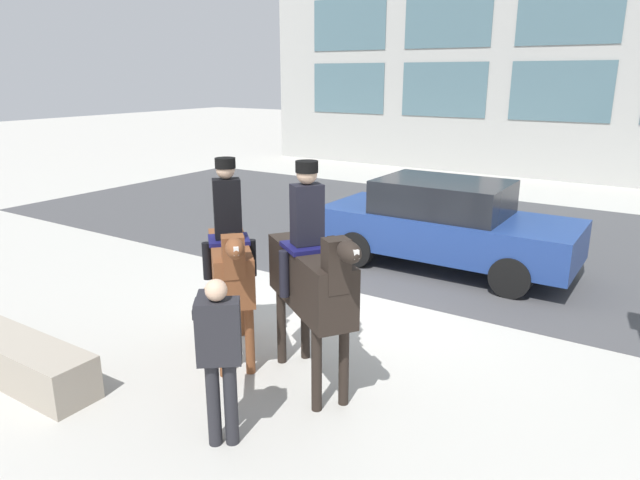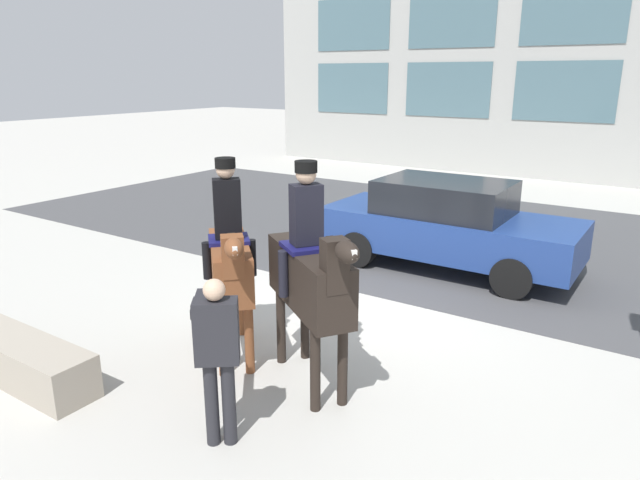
{
  "view_description": "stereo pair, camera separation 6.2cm",
  "coord_description": "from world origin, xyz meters",
  "px_view_note": "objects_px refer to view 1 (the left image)",
  "views": [
    {
      "loc": [
        3.8,
        -7.04,
        3.39
      ],
      "look_at": [
        0.07,
        -1.31,
        1.4
      ],
      "focal_mm": 32.0,
      "sensor_mm": 36.0,
      "label": 1
    },
    {
      "loc": [
        3.85,
        -7.01,
        3.39
      ],
      "look_at": [
        0.07,
        -1.31,
        1.4
      ],
      "focal_mm": 32.0,
      "sensor_mm": 36.0,
      "label": 2
    }
  ],
  "objects_px": {
    "planter_ledge": "(4,353)",
    "mounted_horse_companion": "(311,274)",
    "mounted_horse_lead": "(230,260)",
    "pedestrian_bystander": "(218,349)",
    "street_car_near_lane": "(446,224)"
  },
  "relations": [
    {
      "from": "planter_ledge",
      "to": "mounted_horse_companion",
      "type": "bearing_deg",
      "value": 29.25
    },
    {
      "from": "mounted_horse_lead",
      "to": "pedestrian_bystander",
      "type": "height_order",
      "value": "mounted_horse_lead"
    },
    {
      "from": "street_car_near_lane",
      "to": "mounted_horse_companion",
      "type": "bearing_deg",
      "value": -86.91
    },
    {
      "from": "mounted_horse_companion",
      "to": "planter_ledge",
      "type": "distance_m",
      "value": 3.78
    },
    {
      "from": "mounted_horse_companion",
      "to": "planter_ledge",
      "type": "bearing_deg",
      "value": -116.24
    },
    {
      "from": "pedestrian_bystander",
      "to": "street_car_near_lane",
      "type": "xyz_separation_m",
      "value": [
        -0.15,
        6.08,
        -0.16
      ]
    },
    {
      "from": "mounted_horse_lead",
      "to": "street_car_near_lane",
      "type": "xyz_separation_m",
      "value": [
        0.94,
        4.67,
        -0.43
      ]
    },
    {
      "from": "mounted_horse_companion",
      "to": "pedestrian_bystander",
      "type": "height_order",
      "value": "mounted_horse_companion"
    },
    {
      "from": "mounted_horse_lead",
      "to": "street_car_near_lane",
      "type": "distance_m",
      "value": 4.78
    },
    {
      "from": "mounted_horse_companion",
      "to": "street_car_near_lane",
      "type": "bearing_deg",
      "value": 127.59
    },
    {
      "from": "street_car_near_lane",
      "to": "planter_ledge",
      "type": "distance_m",
      "value": 7.12
    },
    {
      "from": "street_car_near_lane",
      "to": "planter_ledge",
      "type": "xyz_separation_m",
      "value": [
        -2.91,
        -6.47,
        -0.57
      ]
    },
    {
      "from": "street_car_near_lane",
      "to": "pedestrian_bystander",
      "type": "bearing_deg",
      "value": -88.54
    },
    {
      "from": "pedestrian_bystander",
      "to": "mounted_horse_lead",
      "type": "bearing_deg",
      "value": -0.45
    },
    {
      "from": "pedestrian_bystander",
      "to": "street_car_near_lane",
      "type": "height_order",
      "value": "pedestrian_bystander"
    }
  ]
}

